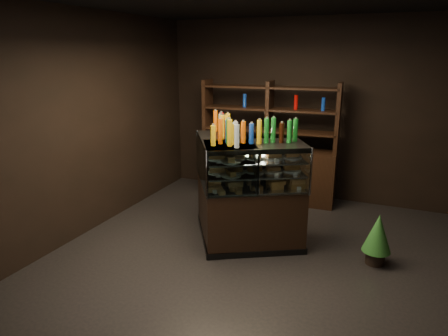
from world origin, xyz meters
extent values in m
plane|color=black|center=(0.00, 0.00, 0.00)|extent=(5.00, 5.00, 0.00)
cube|color=black|center=(0.00, 2.50, 1.50)|extent=(5.00, 0.02, 3.00)
cube|color=black|center=(0.00, -2.50, 1.50)|extent=(5.00, 0.02, 3.00)
cube|color=black|center=(-2.50, 0.00, 1.50)|extent=(0.02, 5.00, 3.00)
cube|color=black|center=(-0.20, 0.29, 0.40)|extent=(1.37, 1.14, 0.80)
cube|color=black|center=(-0.20, 0.29, 0.04)|extent=(1.41, 1.18, 0.08)
cube|color=black|center=(-0.20, 0.29, 1.34)|extent=(1.37, 1.14, 0.06)
cube|color=silver|center=(-0.20, 0.29, 0.81)|extent=(1.31, 1.08, 0.02)
cube|color=silver|center=(-0.20, 0.29, 1.00)|extent=(1.31, 1.08, 0.02)
cube|color=silver|center=(-0.20, 0.29, 1.17)|extent=(1.31, 1.08, 0.02)
cube|color=white|center=(-0.04, 0.01, 1.09)|extent=(1.07, 0.61, 0.57)
cylinder|color=silver|center=(0.49, 0.32, 1.09)|extent=(0.03, 0.03, 0.59)
cylinder|color=silver|center=(-0.58, -0.29, 1.09)|extent=(0.03, 0.03, 0.59)
cube|color=black|center=(-0.65, 0.40, 0.40)|extent=(1.17, 1.37, 0.80)
cube|color=black|center=(-0.65, 0.40, 0.04)|extent=(1.21, 1.41, 0.08)
cube|color=black|center=(-0.65, 0.40, 1.34)|extent=(1.17, 1.37, 0.06)
cube|color=silver|center=(-0.65, 0.40, 0.81)|extent=(1.10, 1.30, 0.02)
cube|color=silver|center=(-0.65, 0.40, 1.00)|extent=(1.10, 1.30, 0.02)
cube|color=silver|center=(-0.65, 0.40, 1.17)|extent=(1.10, 1.30, 0.02)
cube|color=white|center=(-0.92, 0.23, 1.09)|extent=(0.66, 1.05, 0.57)
cylinder|color=silver|center=(-0.58, -0.29, 1.09)|extent=(0.03, 0.03, 0.59)
cylinder|color=silver|center=(-1.23, 0.76, 1.09)|extent=(0.03, 0.03, 0.59)
cube|color=gold|center=(-0.63, 0.00, 0.85)|extent=(0.20, 0.17, 0.06)
cube|color=gold|center=(-0.41, 0.13, 0.85)|extent=(0.20, 0.17, 0.06)
cube|color=gold|center=(-0.19, 0.26, 0.85)|extent=(0.20, 0.17, 0.06)
cube|color=gold|center=(0.04, 0.39, 0.85)|extent=(0.20, 0.17, 0.06)
cube|color=gold|center=(0.26, 0.51, 0.85)|extent=(0.20, 0.17, 0.06)
cylinder|color=white|center=(-0.61, 0.05, 1.02)|extent=(0.24, 0.24, 0.02)
cube|color=gold|center=(-0.61, 0.05, 1.06)|extent=(0.19, 0.16, 0.05)
cylinder|color=white|center=(-0.40, 0.17, 1.02)|extent=(0.24, 0.24, 0.02)
cube|color=gold|center=(-0.40, 0.17, 1.06)|extent=(0.19, 0.16, 0.05)
cylinder|color=white|center=(-0.20, 0.29, 1.02)|extent=(0.24, 0.24, 0.02)
cube|color=gold|center=(-0.20, 0.29, 1.06)|extent=(0.19, 0.16, 0.05)
cylinder|color=white|center=(0.00, 0.40, 1.02)|extent=(0.24, 0.24, 0.02)
cube|color=gold|center=(0.00, 0.40, 1.06)|extent=(0.19, 0.16, 0.05)
cylinder|color=white|center=(0.21, 0.52, 1.02)|extent=(0.24, 0.24, 0.02)
cube|color=gold|center=(0.21, 0.52, 1.06)|extent=(0.19, 0.16, 0.05)
cylinder|color=white|center=(-0.61, 0.05, 1.19)|extent=(0.24, 0.24, 0.02)
cube|color=gold|center=(-0.61, 0.05, 1.23)|extent=(0.19, 0.16, 0.05)
cylinder|color=white|center=(-0.40, 0.17, 1.19)|extent=(0.24, 0.24, 0.02)
cube|color=gold|center=(-0.40, 0.17, 1.23)|extent=(0.19, 0.16, 0.05)
cylinder|color=white|center=(-0.20, 0.29, 1.19)|extent=(0.24, 0.24, 0.02)
cube|color=gold|center=(-0.20, 0.29, 1.23)|extent=(0.19, 0.16, 0.05)
cylinder|color=white|center=(0.00, 0.40, 1.19)|extent=(0.24, 0.24, 0.02)
cube|color=gold|center=(0.00, 0.40, 1.23)|extent=(0.19, 0.16, 0.05)
cylinder|color=white|center=(0.21, 0.52, 1.19)|extent=(0.24, 0.24, 0.02)
cube|color=gold|center=(0.21, 0.52, 1.23)|extent=(0.19, 0.16, 0.05)
cube|color=gold|center=(-0.95, 0.82, 0.85)|extent=(0.17, 0.20, 0.06)
cube|color=gold|center=(-0.81, 0.60, 0.85)|extent=(0.17, 0.20, 0.06)
cube|color=gold|center=(-0.67, 0.38, 0.85)|extent=(0.17, 0.20, 0.06)
cube|color=gold|center=(-0.54, 0.16, 0.85)|extent=(0.17, 0.20, 0.06)
cube|color=gold|center=(-0.40, -0.06, 0.85)|extent=(0.17, 0.20, 0.06)
cylinder|color=white|center=(-0.90, 0.80, 1.02)|extent=(0.24, 0.24, 0.02)
cube|color=gold|center=(-0.90, 0.80, 1.06)|extent=(0.16, 0.19, 0.05)
cylinder|color=white|center=(-0.77, 0.60, 1.02)|extent=(0.24, 0.24, 0.02)
cube|color=gold|center=(-0.77, 0.60, 1.06)|extent=(0.16, 0.19, 0.05)
cylinder|color=white|center=(-0.65, 0.40, 1.02)|extent=(0.24, 0.24, 0.02)
cube|color=gold|center=(-0.65, 0.40, 1.06)|extent=(0.16, 0.19, 0.05)
cylinder|color=white|center=(-0.52, 0.20, 1.02)|extent=(0.24, 0.24, 0.02)
cube|color=gold|center=(-0.52, 0.20, 1.06)|extent=(0.16, 0.19, 0.05)
cylinder|color=white|center=(-0.40, 0.00, 1.02)|extent=(0.24, 0.24, 0.02)
cube|color=gold|center=(-0.40, 0.00, 1.06)|extent=(0.16, 0.19, 0.05)
cylinder|color=white|center=(-0.90, 0.80, 1.19)|extent=(0.24, 0.24, 0.02)
cube|color=gold|center=(-0.90, 0.80, 1.23)|extent=(0.16, 0.19, 0.05)
cylinder|color=white|center=(-0.77, 0.60, 1.19)|extent=(0.24, 0.24, 0.02)
cube|color=gold|center=(-0.77, 0.60, 1.23)|extent=(0.16, 0.19, 0.05)
cylinder|color=white|center=(-0.65, 0.40, 1.19)|extent=(0.24, 0.24, 0.02)
cube|color=gold|center=(-0.65, 0.40, 1.23)|extent=(0.16, 0.19, 0.05)
cylinder|color=white|center=(-0.52, 0.20, 1.19)|extent=(0.24, 0.24, 0.02)
cube|color=gold|center=(-0.52, 0.20, 1.23)|extent=(0.16, 0.19, 0.05)
cylinder|color=white|center=(-0.40, 0.00, 1.19)|extent=(0.24, 0.24, 0.02)
cube|color=gold|center=(-0.40, 0.00, 1.23)|extent=(0.16, 0.19, 0.05)
cylinder|color=yellow|center=(-0.65, 0.03, 1.51)|extent=(0.06, 0.06, 0.28)
cylinder|color=silver|center=(-0.65, 0.03, 1.66)|extent=(0.03, 0.03, 0.02)
cylinder|color=#0F38B2|center=(-0.57, 0.08, 1.51)|extent=(0.06, 0.06, 0.28)
cylinder|color=silver|center=(-0.57, 0.08, 1.66)|extent=(0.03, 0.03, 0.02)
cylinder|color=#147223|center=(-0.49, 0.12, 1.51)|extent=(0.06, 0.06, 0.28)
cylinder|color=silver|center=(-0.49, 0.12, 1.66)|extent=(0.03, 0.03, 0.02)
cylinder|color=#D8590A|center=(-0.41, 0.17, 1.51)|extent=(0.06, 0.06, 0.28)
cylinder|color=silver|center=(-0.41, 0.17, 1.66)|extent=(0.03, 0.03, 0.02)
cylinder|color=black|center=(-0.32, 0.22, 1.51)|extent=(0.06, 0.06, 0.28)
cylinder|color=silver|center=(-0.32, 0.22, 1.66)|extent=(0.03, 0.03, 0.02)
cylinder|color=silver|center=(-0.24, 0.26, 1.51)|extent=(0.06, 0.06, 0.28)
cylinder|color=silver|center=(-0.24, 0.26, 1.66)|extent=(0.03, 0.03, 0.02)
cylinder|color=#B20C0A|center=(-0.16, 0.31, 1.51)|extent=(0.06, 0.06, 0.28)
cylinder|color=silver|center=(-0.16, 0.31, 1.66)|extent=(0.03, 0.03, 0.02)
cylinder|color=yellow|center=(-0.08, 0.36, 1.51)|extent=(0.06, 0.06, 0.28)
cylinder|color=silver|center=(-0.08, 0.36, 1.66)|extent=(0.03, 0.03, 0.02)
cylinder|color=#0F38B2|center=(0.00, 0.40, 1.51)|extent=(0.06, 0.06, 0.28)
cylinder|color=silver|center=(0.00, 0.40, 1.66)|extent=(0.03, 0.03, 0.02)
cylinder|color=#147223|center=(0.08, 0.45, 1.51)|extent=(0.06, 0.06, 0.28)
cylinder|color=silver|center=(0.08, 0.45, 1.66)|extent=(0.03, 0.03, 0.02)
cylinder|color=#D8590A|center=(0.17, 0.49, 1.51)|extent=(0.06, 0.06, 0.28)
cylinder|color=silver|center=(0.17, 0.49, 1.66)|extent=(0.03, 0.03, 0.02)
cylinder|color=black|center=(0.25, 0.54, 1.51)|extent=(0.06, 0.06, 0.28)
cylinder|color=silver|center=(0.25, 0.54, 1.66)|extent=(0.03, 0.03, 0.02)
cylinder|color=yellow|center=(-0.92, 0.84, 1.51)|extent=(0.06, 0.06, 0.28)
cylinder|color=silver|center=(-0.92, 0.84, 1.66)|extent=(0.03, 0.03, 0.02)
cylinder|color=#0F38B2|center=(-0.87, 0.76, 1.51)|extent=(0.06, 0.06, 0.28)
cylinder|color=silver|center=(-0.87, 0.76, 1.66)|extent=(0.03, 0.03, 0.02)
cylinder|color=#147223|center=(-0.82, 0.68, 1.51)|extent=(0.06, 0.06, 0.28)
cylinder|color=silver|center=(-0.82, 0.68, 1.66)|extent=(0.03, 0.03, 0.02)
cylinder|color=#D8590A|center=(-0.77, 0.60, 1.51)|extent=(0.06, 0.06, 0.28)
cylinder|color=silver|center=(-0.77, 0.60, 1.66)|extent=(0.03, 0.03, 0.02)
cylinder|color=black|center=(-0.72, 0.52, 1.51)|extent=(0.06, 0.06, 0.28)
cylinder|color=silver|center=(-0.72, 0.52, 1.66)|extent=(0.03, 0.03, 0.02)
cylinder|color=silver|center=(-0.67, 0.44, 1.51)|extent=(0.06, 0.06, 0.28)
cylinder|color=silver|center=(-0.67, 0.44, 1.66)|extent=(0.03, 0.03, 0.02)
cylinder|color=#B20C0A|center=(-0.62, 0.36, 1.51)|extent=(0.06, 0.06, 0.28)
cylinder|color=silver|center=(-0.62, 0.36, 1.66)|extent=(0.03, 0.03, 0.02)
cylinder|color=yellow|center=(-0.57, 0.28, 1.51)|extent=(0.06, 0.06, 0.28)
cylinder|color=silver|center=(-0.57, 0.28, 1.66)|extent=(0.03, 0.03, 0.02)
cylinder|color=#0F38B2|center=(-0.52, 0.20, 1.51)|extent=(0.06, 0.06, 0.28)
cylinder|color=silver|center=(-0.52, 0.20, 1.66)|extent=(0.03, 0.03, 0.02)
cylinder|color=#147223|center=(-0.47, 0.12, 1.51)|extent=(0.06, 0.06, 0.28)
cylinder|color=silver|center=(-0.47, 0.12, 1.66)|extent=(0.03, 0.03, 0.02)
cylinder|color=#D8590A|center=(-0.42, 0.04, 1.51)|extent=(0.06, 0.06, 0.28)
cylinder|color=silver|center=(-0.42, 0.04, 1.66)|extent=(0.03, 0.03, 0.02)
cylinder|color=black|center=(-0.37, -0.04, 1.51)|extent=(0.06, 0.06, 0.28)
cylinder|color=silver|center=(-0.37, -0.04, 1.66)|extent=(0.03, 0.03, 0.02)
cylinder|color=black|center=(1.29, 0.43, 0.08)|extent=(0.22, 0.22, 0.17)
cone|color=#1C632A|center=(1.29, 0.43, 0.40)|extent=(0.33, 0.33, 0.46)
cone|color=#1C632A|center=(1.29, 0.43, 0.55)|extent=(0.26, 0.26, 0.32)
cube|color=black|center=(-0.56, 2.05, 0.45)|extent=(2.26, 0.55, 0.90)
cube|color=black|center=(-1.65, 1.99, 1.45)|extent=(0.08, 0.38, 1.10)
cube|color=black|center=(-0.56, 2.05, 1.45)|extent=(0.08, 0.38, 1.10)
cube|color=black|center=(0.52, 2.11, 1.45)|extent=(0.08, 0.38, 1.10)
cube|color=black|center=(-0.56, 2.05, 1.20)|extent=(2.21, 0.51, 0.03)
cube|color=black|center=(-0.56, 2.05, 1.55)|extent=(2.21, 0.51, 0.03)
cube|color=black|center=(-0.56, 2.05, 1.90)|extent=(2.21, 0.51, 0.03)
cylinder|color=yellow|center=(-1.41, 2.00, 1.32)|extent=(0.06, 0.06, 0.22)
cylinder|color=#0F38B2|center=(-0.99, 2.03, 1.32)|extent=(0.06, 0.06, 0.22)
cylinder|color=#147223|center=(-0.56, 2.05, 1.32)|extent=(0.06, 0.06, 0.22)
cylinder|color=#D8590A|center=(-0.14, 2.07, 1.32)|extent=(0.06, 0.06, 0.22)
cylinder|color=black|center=(0.28, 2.10, 1.32)|extent=(0.06, 0.06, 0.22)
camera|label=1|loc=(1.32, -4.22, 2.44)|focal=32.00mm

